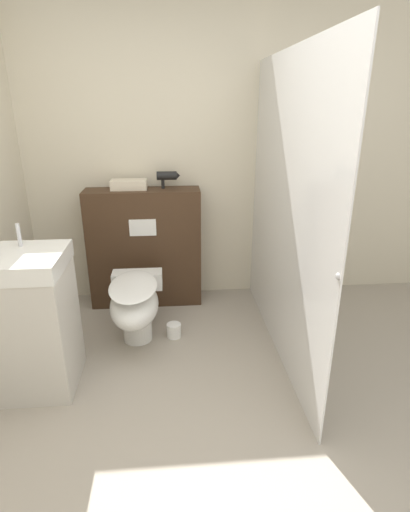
{
  "coord_description": "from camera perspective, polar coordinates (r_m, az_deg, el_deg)",
  "views": [
    {
      "loc": [
        -0.11,
        -1.47,
        1.7
      ],
      "look_at": [
        0.12,
        1.21,
        0.67
      ],
      "focal_mm": 28.0,
      "sensor_mm": 36.0,
      "label": 1
    }
  ],
  "objects": [
    {
      "name": "toilet",
      "position": [
        2.98,
        -9.94,
        -6.76
      ],
      "size": [
        0.39,
        0.71,
        0.51
      ],
      "color": "white",
      "rests_on": "ground_plane"
    },
    {
      "name": "spare_toilet_roll",
      "position": [
        3.15,
        -4.46,
        -10.54
      ],
      "size": [
        0.11,
        0.11,
        0.11
      ],
      "color": "white",
      "rests_on": "ground_plane"
    },
    {
      "name": "partition_panel",
      "position": [
        3.53,
        -8.56,
        1.16
      ],
      "size": [
        0.96,
        0.28,
        1.03
      ],
      "color": "#3D2819",
      "rests_on": "ground_plane"
    },
    {
      "name": "hair_drier",
      "position": [
        3.4,
        -5.37,
        11.29
      ],
      "size": [
        0.19,
        0.07,
        0.14
      ],
      "color": "black",
      "rests_on": "partition_panel"
    },
    {
      "name": "shower_glass",
      "position": [
        2.72,
        11.27,
        5.87
      ],
      "size": [
        0.04,
        1.92,
        2.02
      ],
      "color": "silver",
      "rests_on": "ground_plane"
    },
    {
      "name": "wall_back",
      "position": [
        3.54,
        -3.15,
        13.67
      ],
      "size": [
        8.0,
        0.06,
        2.5
      ],
      "color": "beige",
      "rests_on": "ground_plane"
    },
    {
      "name": "folded_towel",
      "position": [
        3.42,
        -10.82,
        9.98
      ],
      "size": [
        0.29,
        0.15,
        0.08
      ],
      "color": "beige",
      "rests_on": "partition_panel"
    },
    {
      "name": "sink_vanity",
      "position": [
        2.7,
        -24.24,
        -8.6
      ],
      "size": [
        0.55,
        0.48,
        1.04
      ],
      "color": "beige",
      "rests_on": "ground_plane"
    },
    {
      "name": "ground_plane",
      "position": [
        2.25,
        -0.4,
        -28.11
      ],
      "size": [
        12.0,
        12.0,
        0.0
      ],
      "primitive_type": "plane",
      "color": "#9E9384"
    }
  ]
}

